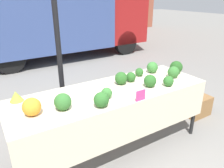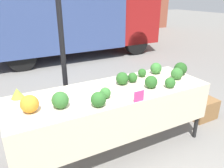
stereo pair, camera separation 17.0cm
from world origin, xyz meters
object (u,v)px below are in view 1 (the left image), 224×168
object	(u,v)px
orange_cauliflower	(32,107)
price_sign	(141,95)
produce_crate	(195,105)
parked_truck	(55,13)

from	to	relation	value
orange_cauliflower	price_sign	world-z (taller)	orange_cauliflower
orange_cauliflower	produce_crate	bearing A→B (deg)	1.95
price_sign	parked_truck	bearing A→B (deg)	80.79
price_sign	produce_crate	world-z (taller)	price_sign
parked_truck	price_sign	xyz separation A→B (m)	(-0.83, -5.10, -0.43)
parked_truck	produce_crate	size ratio (longest dim) A/B	12.52
parked_truck	price_sign	size ratio (longest dim) A/B	43.04
orange_cauliflower	produce_crate	world-z (taller)	orange_cauliflower
price_sign	produce_crate	bearing A→B (deg)	14.27
parked_truck	produce_crate	distance (m)	4.90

